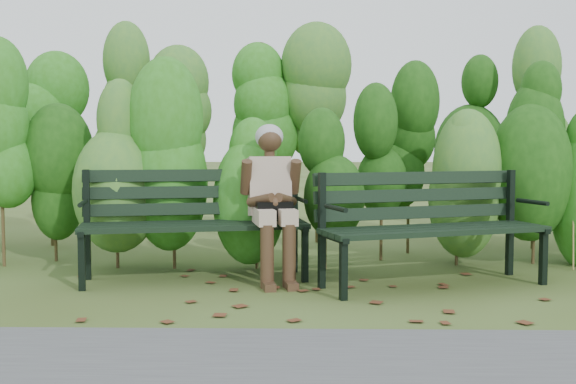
{
  "coord_description": "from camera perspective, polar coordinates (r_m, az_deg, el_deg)",
  "views": [
    {
      "loc": [
        0.11,
        -4.91,
        1.12
      ],
      "look_at": [
        0.0,
        0.35,
        0.75
      ],
      "focal_mm": 42.0,
      "sensor_mm": 36.0,
      "label": 1
    }
  ],
  "objects": [
    {
      "name": "ground",
      "position": [
        5.04,
        -0.08,
        -8.82
      ],
      "size": [
        80.0,
        80.0,
        0.0
      ],
      "primitive_type": "plane",
      "color": "#394618"
    },
    {
      "name": "hedge_band",
      "position": [
        6.77,
        0.26,
        5.18
      ],
      "size": [
        11.04,
        1.67,
        2.42
      ],
      "color": "#47381E",
      "rests_on": "ground"
    },
    {
      "name": "leaf_litter",
      "position": [
        4.91,
        3.82,
        -9.14
      ],
      "size": [
        5.43,
        2.22,
        0.01
      ],
      "color": "#5A2F1A",
      "rests_on": "ground"
    },
    {
      "name": "bench_left",
      "position": [
        5.67,
        -7.94,
        -1.89
      ],
      "size": [
        1.92,
        0.97,
        0.92
      ],
      "color": "black",
      "rests_on": "ground"
    },
    {
      "name": "bench_right",
      "position": [
        5.5,
        11.79,
        -2.18
      ],
      "size": [
        1.9,
        1.16,
        0.91
      ],
      "color": "black",
      "rests_on": "ground"
    },
    {
      "name": "seated_woman",
      "position": [
        5.53,
        -1.38,
        0.03
      ],
      "size": [
        0.53,
        0.78,
        1.29
      ],
      "color": "#C4A693",
      "rests_on": "ground"
    }
  ]
}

